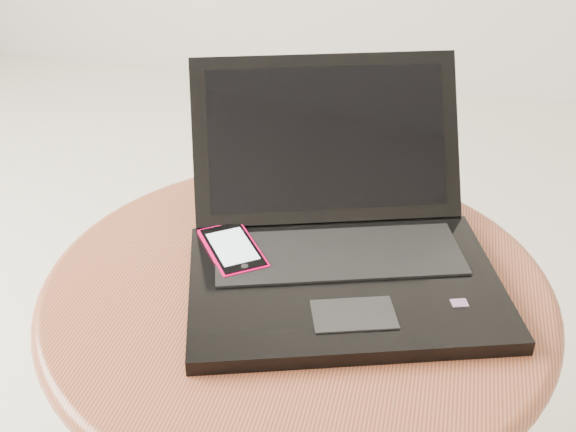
# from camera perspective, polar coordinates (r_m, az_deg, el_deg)

# --- Properties ---
(table) EXTENTS (0.62, 0.62, 0.49)m
(table) POSITION_cam_1_polar(r_m,az_deg,el_deg) (0.93, 0.66, -10.31)
(table) COLOR #502B13
(table) RESTS_ON ground
(laptop) EXTENTS (0.45, 0.46, 0.21)m
(laptop) POSITION_cam_1_polar(r_m,az_deg,el_deg) (0.86, 4.06, -1.84)
(laptop) COLOR black
(laptop) RESTS_ON table
(phone_black) EXTENTS (0.14, 0.13, 0.01)m
(phone_black) POSITION_cam_1_polar(r_m,az_deg,el_deg) (0.90, -3.28, -2.73)
(phone_black) COLOR black
(phone_black) RESTS_ON table
(phone_pink) EXTENTS (0.11, 0.12, 0.01)m
(phone_pink) POSITION_cam_1_polar(r_m,az_deg,el_deg) (0.88, -4.43, -2.76)
(phone_pink) COLOR #E7014A
(phone_pink) RESTS_ON phone_black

